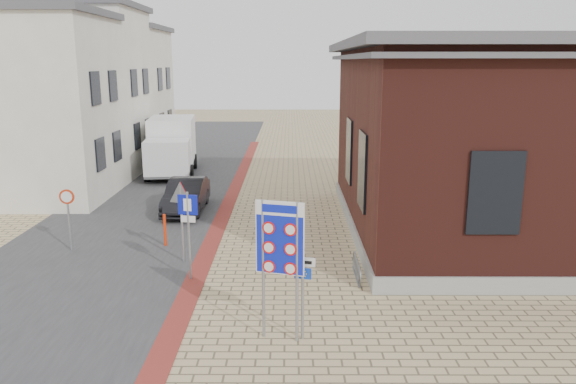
# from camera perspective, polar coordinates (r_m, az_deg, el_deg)

# --- Properties ---
(ground) EXTENTS (120.00, 120.00, 0.00)m
(ground) POSITION_cam_1_polar(r_m,az_deg,el_deg) (14.45, -2.71, -11.86)
(ground) COLOR tan
(ground) RESTS_ON ground
(road_strip) EXTENTS (7.00, 60.00, 0.02)m
(road_strip) POSITION_cam_1_polar(r_m,az_deg,el_deg) (29.40, -12.00, 0.89)
(road_strip) COLOR #38383A
(road_strip) RESTS_ON ground
(curb_strip) EXTENTS (0.60, 40.00, 0.02)m
(curb_strip) POSITION_cam_1_polar(r_m,az_deg,el_deg) (24.02, -6.29, -1.62)
(curb_strip) COLOR maroon
(curb_strip) RESTS_ON ground
(brick_building) EXTENTS (13.00, 13.00, 6.80)m
(brick_building) POSITION_cam_1_polar(r_m,az_deg,el_deg) (21.87, 22.55, 5.27)
(brick_building) COLOR gray
(brick_building) RESTS_ON ground
(townhouse_near) EXTENTS (7.40, 6.40, 8.30)m
(townhouse_near) POSITION_cam_1_polar(r_m,az_deg,el_deg) (27.75, -25.01, 7.93)
(townhouse_near) COLOR beige
(townhouse_near) RESTS_ON ground
(townhouse_mid) EXTENTS (7.40, 6.40, 9.10)m
(townhouse_mid) POSITION_cam_1_polar(r_m,az_deg,el_deg) (33.25, -20.72, 9.67)
(townhouse_mid) COLOR beige
(townhouse_mid) RESTS_ON ground
(townhouse_far) EXTENTS (7.40, 6.40, 8.30)m
(townhouse_far) POSITION_cam_1_polar(r_m,az_deg,el_deg) (38.93, -17.55, 9.70)
(townhouse_far) COLOR beige
(townhouse_far) RESTS_ON ground
(bike_rack) EXTENTS (0.08, 1.80, 0.60)m
(bike_rack) POSITION_cam_1_polar(r_m,az_deg,el_deg) (16.47, 7.00, -7.73)
(bike_rack) COLOR slate
(bike_rack) RESTS_ON ground
(sedan) EXTENTS (1.44, 4.10, 1.35)m
(sedan) POSITION_cam_1_polar(r_m,az_deg,el_deg) (23.64, -10.30, -0.35)
(sedan) COLOR black
(sedan) RESTS_ON ground
(box_truck) EXTENTS (2.97, 6.05, 3.05)m
(box_truck) POSITION_cam_1_polar(r_m,az_deg,el_deg) (31.51, -11.77, 4.61)
(box_truck) COLOR slate
(box_truck) RESTS_ON ground
(border_sign) EXTENTS (1.07, 0.33, 3.20)m
(border_sign) POSITION_cam_1_polar(r_m,az_deg,el_deg) (12.19, -0.83, -4.97)
(border_sign) COLOR gray
(border_sign) RESTS_ON ground
(essen_sign) EXTENTS (0.55, 0.15, 2.06)m
(essen_sign) POSITION_cam_1_polar(r_m,az_deg,el_deg) (12.53, 1.51, -9.25)
(essen_sign) COLOR gray
(essen_sign) RESTS_ON ground
(parking_sign) EXTENTS (0.57, 0.14, 2.58)m
(parking_sign) POSITION_cam_1_polar(r_m,az_deg,el_deg) (15.95, -10.10, -2.86)
(parking_sign) COLOR gray
(parking_sign) RESTS_ON ground
(yield_sign) EXTENTS (0.85, 0.36, 2.50)m
(yield_sign) POSITION_cam_1_polar(r_m,az_deg,el_deg) (17.42, -10.82, -1.02)
(yield_sign) COLOR gray
(yield_sign) RESTS_ON ground
(speed_sign) EXTENTS (0.49, 0.07, 2.09)m
(speed_sign) POSITION_cam_1_polar(r_m,az_deg,el_deg) (19.58, -21.43, -1.77)
(speed_sign) COLOR gray
(speed_sign) RESTS_ON ground
(bollard) EXTENTS (0.13, 0.13, 1.11)m
(bollard) POSITION_cam_1_polar(r_m,az_deg,el_deg) (19.38, -12.39, -3.81)
(bollard) COLOR red
(bollard) RESTS_ON ground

